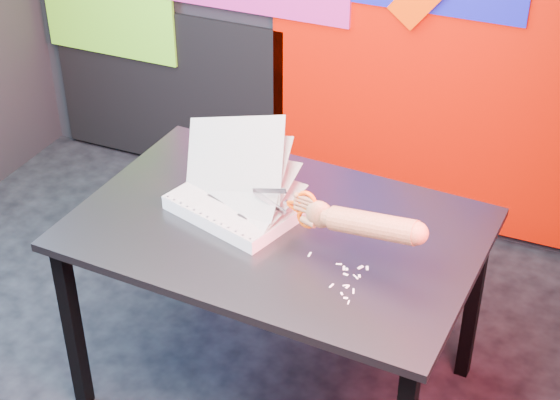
% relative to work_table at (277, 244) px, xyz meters
% --- Properties ---
extents(room, '(3.01, 3.01, 2.71)m').
position_rel_work_table_xyz_m(room, '(-0.43, -0.20, 0.68)').
color(room, black).
rests_on(room, ground).
extents(backdrop, '(2.88, 0.05, 2.08)m').
position_rel_work_table_xyz_m(backdrop, '(-0.37, 1.26, 0.28)').
color(backdrop, '#BB0E00').
rests_on(backdrop, ground).
extents(work_table, '(1.38, 0.96, 0.75)m').
position_rel_work_table_xyz_m(work_table, '(0.00, 0.00, 0.00)').
color(work_table, black).
rests_on(work_table, ground).
extents(printout_stack, '(0.49, 0.41, 0.38)m').
position_rel_work_table_xyz_m(printout_stack, '(-0.16, 0.03, 0.11)').
color(printout_stack, white).
rests_on(printout_stack, work_table).
extents(scissors, '(0.24, 0.05, 0.14)m').
position_rel_work_table_xyz_m(scissors, '(0.11, -0.06, 0.22)').
color(scissors, '#B2B3BC').
rests_on(scissors, printout_stack).
extents(hand_forearm, '(0.44, 0.12, 0.14)m').
position_rel_work_table_xyz_m(hand_forearm, '(0.33, -0.10, 0.24)').
color(hand_forearm, '#A66D4E').
rests_on(hand_forearm, work_table).
extents(paper_clippings, '(0.20, 0.20, 0.00)m').
position_rel_work_table_xyz_m(paper_clippings, '(0.31, -0.16, 0.08)').
color(paper_clippings, white).
rests_on(paper_clippings, work_table).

